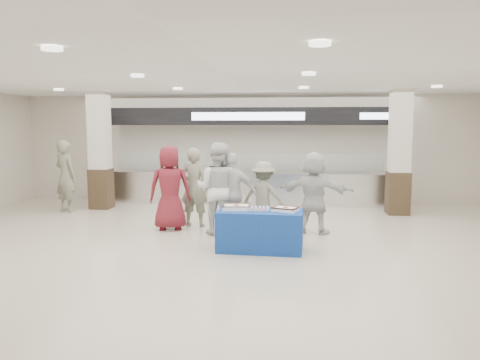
# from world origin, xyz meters

# --- Properties ---
(ground) EXTENTS (14.00, 14.00, 0.00)m
(ground) POSITION_xyz_m (0.00, 0.00, 0.00)
(ground) COLOR beige
(ground) RESTS_ON ground
(serving_line) EXTENTS (8.70, 0.85, 2.80)m
(serving_line) POSITION_xyz_m (0.00, 5.40, 1.16)
(serving_line) COLOR silver
(serving_line) RESTS_ON ground
(column_left) EXTENTS (0.55, 0.55, 3.20)m
(column_left) POSITION_xyz_m (-4.00, 4.20, 1.53)
(column_left) COLOR #332517
(column_left) RESTS_ON ground
(column_right) EXTENTS (0.55, 0.55, 3.20)m
(column_right) POSITION_xyz_m (4.00, 4.20, 1.53)
(column_right) COLOR #332517
(column_right) RESTS_ON ground
(display_table) EXTENTS (1.59, 0.86, 0.75)m
(display_table) POSITION_xyz_m (0.67, 0.27, 0.38)
(display_table) COLOR #16419A
(display_table) RESTS_ON ground
(sheet_cake_left) EXTENTS (0.52, 0.42, 0.10)m
(sheet_cake_left) POSITION_xyz_m (0.22, 0.31, 0.80)
(sheet_cake_left) COLOR white
(sheet_cake_left) RESTS_ON display_table
(sheet_cake_right) EXTENTS (0.52, 0.47, 0.09)m
(sheet_cake_right) POSITION_xyz_m (1.13, 0.25, 0.80)
(sheet_cake_right) COLOR white
(sheet_cake_right) RESTS_ON display_table
(cupcake_tray) EXTENTS (0.39, 0.31, 0.06)m
(cupcake_tray) POSITION_xyz_m (0.63, 0.28, 0.78)
(cupcake_tray) COLOR silver
(cupcake_tray) RESTS_ON display_table
(civilian_maroon) EXTENTS (1.02, 0.77, 1.87)m
(civilian_maroon) POSITION_xyz_m (-1.42, 1.79, 0.93)
(civilian_maroon) COLOR maroon
(civilian_maroon) RESTS_ON ground
(soldier_a) EXTENTS (0.70, 0.50, 1.81)m
(soldier_a) POSITION_xyz_m (-0.96, 2.20, 0.90)
(soldier_a) COLOR slate
(soldier_a) RESTS_ON ground
(chef_tall) EXTENTS (1.03, 0.85, 1.95)m
(chef_tall) POSITION_xyz_m (-0.31, 1.50, 0.97)
(chef_tall) COLOR silver
(chef_tall) RESTS_ON ground
(chef_short) EXTENTS (1.02, 0.42, 1.73)m
(chef_short) POSITION_xyz_m (0.01, 1.52, 0.87)
(chef_short) COLOR silver
(chef_short) RESTS_ON ground
(soldier_b) EXTENTS (1.10, 0.80, 1.53)m
(soldier_b) POSITION_xyz_m (0.64, 1.90, 0.76)
(soldier_b) COLOR slate
(soldier_b) RESTS_ON ground
(civilian_white) EXTENTS (1.71, 0.96, 1.76)m
(civilian_white) POSITION_xyz_m (1.72, 1.77, 0.88)
(civilian_white) COLOR silver
(civilian_white) RESTS_ON ground
(soldier_bg) EXTENTS (0.83, 0.72, 1.92)m
(soldier_bg) POSITION_xyz_m (-4.73, 3.62, 0.96)
(soldier_bg) COLOR slate
(soldier_bg) RESTS_ON ground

